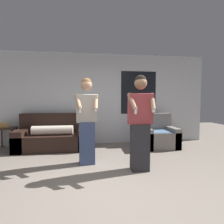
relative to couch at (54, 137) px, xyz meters
The scene contains 7 objects.
ground_plane 2.69m from the couch, 64.10° to the right, with size 14.00×14.00×0.00m, color slate.
wall_back 1.64m from the couch, 21.08° to the left, with size 6.82×0.07×2.70m.
couch is the anchor object (origin of this frame).
armchair 2.88m from the couch, ahead, with size 0.95×0.81×0.93m.
side_table 1.32m from the couch, behind, with size 0.48×0.38×0.72m.
person_left 1.66m from the couch, 54.99° to the right, with size 0.48×0.50×1.77m.
person_right 2.63m from the couch, 42.96° to the right, with size 0.51×0.48×1.77m.
Camera 1 is at (-0.24, -2.45, 1.31)m, focal length 28.00 mm.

